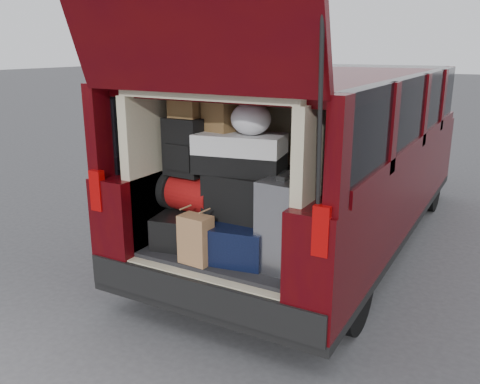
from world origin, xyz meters
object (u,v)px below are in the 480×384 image
at_px(black_soft_case, 237,196).
at_px(silver_roller, 286,223).
at_px(kraft_bag, 196,240).
at_px(twotone_duffel, 240,153).
at_px(black_hardshell, 191,226).
at_px(backpack, 185,147).
at_px(red_duffel, 193,193).
at_px(navy_hardshell, 239,236).

bearing_deg(black_soft_case, silver_roller, -7.58).
height_order(silver_roller, kraft_bag, silver_roller).
bearing_deg(twotone_duffel, black_soft_case, -90.50).
distance_m(black_hardshell, backpack, 0.64).
relative_size(silver_roller, red_duffel, 1.38).
height_order(black_hardshell, backpack, backpack).
bearing_deg(black_hardshell, red_duffel, 16.11).
relative_size(black_hardshell, navy_hardshell, 0.99).
distance_m(navy_hardshell, twotone_duffel, 0.61).
height_order(black_hardshell, navy_hardshell, navy_hardshell).
xyz_separation_m(backpack, twotone_duffel, (0.43, 0.07, -0.02)).
distance_m(kraft_bag, red_duffel, 0.48).
bearing_deg(black_soft_case, backpack, -178.21).
bearing_deg(red_duffel, silver_roller, 1.47).
bearing_deg(backpack, black_hardshell, 72.90).
distance_m(black_soft_case, twotone_duffel, 0.31).
relative_size(kraft_bag, backpack, 0.81).
distance_m(black_hardshell, navy_hardshell, 0.45).
distance_m(navy_hardshell, backpack, 0.78).
height_order(kraft_bag, red_duffel, red_duffel).
bearing_deg(navy_hardshell, black_soft_case, 137.11).
bearing_deg(kraft_bag, twotone_duffel, 72.63).
height_order(black_soft_case, twotone_duffel, twotone_duffel).
height_order(red_duffel, backpack, backpack).
relative_size(navy_hardshell, silver_roller, 0.96).
distance_m(black_hardshell, black_soft_case, 0.53).
xyz_separation_m(silver_roller, backpack, (-0.85, 0.04, 0.44)).
relative_size(black_hardshell, red_duffel, 1.32).
relative_size(silver_roller, kraft_bag, 1.81).
relative_size(navy_hardshell, black_soft_case, 1.33).
bearing_deg(red_duffel, black_soft_case, 3.21).
bearing_deg(black_hardshell, backpack, -122.50).
bearing_deg(black_hardshell, kraft_bag, -63.10).
bearing_deg(twotone_duffel, black_hardshell, 174.09).
xyz_separation_m(black_hardshell, backpack, (-0.01, -0.04, 0.63)).
distance_m(navy_hardshell, silver_roller, 0.43).
height_order(backpack, twotone_duffel, backpack).
bearing_deg(twotone_duffel, kraft_bag, -121.85).
xyz_separation_m(black_hardshell, red_duffel, (0.01, 0.01, 0.27)).
bearing_deg(backpack, silver_roller, 1.05).
bearing_deg(black_soft_case, twotone_duffel, 99.61).
distance_m(red_duffel, twotone_duffel, 0.53).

